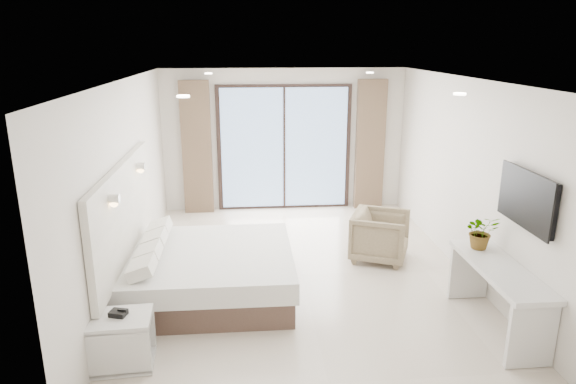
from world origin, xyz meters
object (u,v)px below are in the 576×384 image
at_px(nightstand, 123,341).
at_px(armchair, 380,234).
at_px(console_desk, 499,283).
at_px(bed, 209,272).

distance_m(nightstand, armchair, 4.04).
xyz_separation_m(console_desk, armchair, (-0.80, 2.04, -0.16)).
xyz_separation_m(bed, armchair, (2.49, 0.92, 0.10)).
height_order(nightstand, console_desk, console_desk).
xyz_separation_m(bed, console_desk, (3.30, -1.12, 0.26)).
height_order(bed, armchair, armchair).
bearing_deg(console_desk, armchair, 111.50).
height_order(bed, console_desk, console_desk).
distance_m(nightstand, console_desk, 4.09).
bearing_deg(nightstand, console_desk, 1.05).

